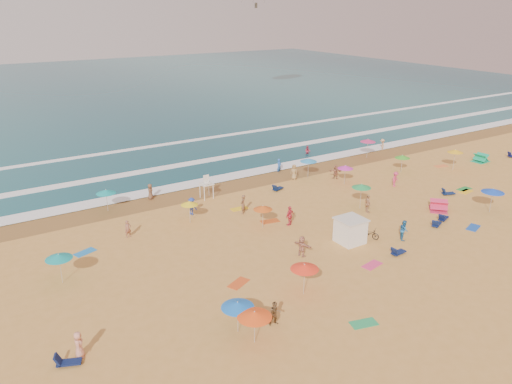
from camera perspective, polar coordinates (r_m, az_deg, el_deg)
ground at (r=45.51m, az=6.39°, el=-3.51°), size 220.00×220.00×0.00m
ocean at (r=120.64m, az=-19.46°, el=10.68°), size 220.00×140.00×0.18m
wet_sand at (r=55.09m, az=-1.64°, el=1.00°), size 220.00×220.00×0.00m
surf_foam at (r=62.45m, az=-5.76°, el=3.39°), size 200.00×18.70×0.05m
cabana at (r=41.99m, az=10.72°, el=-4.41°), size 2.00×2.00×2.00m
cabana_roof at (r=41.56m, az=10.81°, el=-3.09°), size 2.20×2.20×0.12m
bicycle at (r=43.25m, az=12.81°, el=-4.61°), size 1.30×1.82×0.91m
lifeguard_stand at (r=50.75m, az=-5.68°, el=0.40°), size 1.20×1.20×2.10m
beach_umbrellas at (r=45.96m, az=6.77°, el=-0.47°), size 47.09×26.23×0.81m
loungers at (r=47.58m, az=14.85°, el=-2.78°), size 59.35×17.91×0.34m
towels at (r=45.76m, az=10.94°, el=-3.62°), size 44.62×21.21×0.03m
popup_tents at (r=59.68m, az=22.56°, el=1.54°), size 19.76×9.84×1.20m
beachgoers at (r=49.24m, az=5.33°, el=-0.54°), size 46.34×29.23×2.12m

